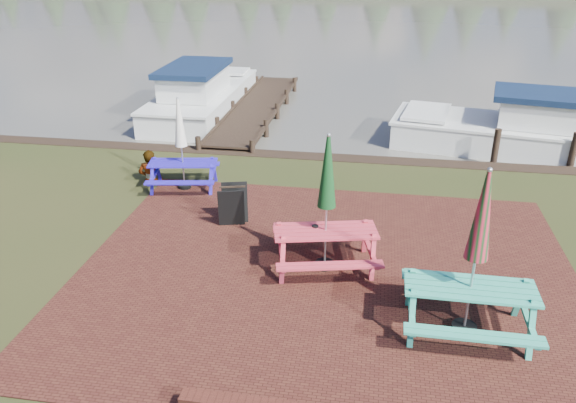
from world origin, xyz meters
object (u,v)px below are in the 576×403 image
(picnic_table_blue, at_px, (182,158))
(chalkboard, at_px, (233,205))
(boat_near, at_px, (525,132))
(picnic_table_teal, at_px, (472,279))
(boat_jetty, at_px, (202,97))
(picnic_table_red, at_px, (326,224))
(person, at_px, (148,151))
(jetty, at_px, (257,108))

(picnic_table_blue, xyz_separation_m, chalkboard, (1.67, -1.69, -0.33))
(boat_near, bearing_deg, picnic_table_blue, 128.32)
(picnic_table_teal, xyz_separation_m, boat_jetty, (-7.81, 11.67, -0.54))
(picnic_table_blue, relative_size, boat_jetty, 0.32)
(picnic_table_blue, bearing_deg, picnic_table_red, -49.19)
(picnic_table_blue, height_order, boat_jetty, picnic_table_blue)
(chalkboard, xyz_separation_m, boat_jetty, (-3.38, 8.73, -0.05))
(chalkboard, height_order, person, person)
(picnic_table_teal, relative_size, picnic_table_blue, 1.21)
(chalkboard, distance_m, boat_jetty, 9.36)
(picnic_table_red, bearing_deg, chalkboard, 133.13)
(boat_jetty, bearing_deg, person, -83.38)
(picnic_table_red, xyz_separation_m, picnic_table_blue, (-3.76, 3.11, -0.12))
(picnic_table_red, height_order, picnic_table_blue, picnic_table_red)
(picnic_table_red, relative_size, person, 1.57)
(picnic_table_teal, relative_size, chalkboard, 3.06)
(jetty, relative_size, boat_jetty, 1.29)
(picnic_table_teal, height_order, picnic_table_blue, picnic_table_teal)
(jetty, height_order, boat_jetty, boat_jetty)
(chalkboard, bearing_deg, person, 129.07)
(jetty, bearing_deg, picnic_table_teal, -63.49)
(picnic_table_red, relative_size, picnic_table_blue, 1.15)
(picnic_table_red, bearing_deg, person, 131.84)
(chalkboard, distance_m, person, 3.29)
(boat_jetty, bearing_deg, boat_near, -12.36)
(picnic_table_teal, height_order, person, picnic_table_teal)
(picnic_table_red, height_order, boat_jetty, picnic_table_red)
(person, bearing_deg, chalkboard, 132.46)
(jetty, bearing_deg, boat_near, -15.06)
(jetty, bearing_deg, person, -100.66)
(jetty, height_order, person, person)
(picnic_table_teal, bearing_deg, boat_near, 73.70)
(jetty, relative_size, person, 5.53)
(picnic_table_blue, relative_size, person, 1.36)
(boat_near, height_order, person, person)
(picnic_table_blue, height_order, chalkboard, picnic_table_blue)
(person, bearing_deg, boat_jetty, -94.71)
(picnic_table_teal, relative_size, picnic_table_red, 1.05)
(boat_near, bearing_deg, boat_jetty, 87.94)
(boat_jetty, relative_size, boat_near, 0.92)
(picnic_table_red, bearing_deg, picnic_table_teal, -45.82)
(picnic_table_teal, xyz_separation_m, picnic_table_red, (-2.33, 1.52, -0.04))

